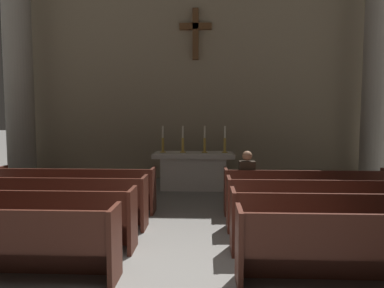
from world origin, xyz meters
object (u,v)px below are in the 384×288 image
column_left_third (18,56)px  altar (194,170)px  pew_right_row_3 (322,205)px  candlestick_inner_right (205,144)px  lone_worshipper (246,181)px  pew_right_row_2 (345,223)px  pew_right_row_4 (306,192)px  candlestick_outer_right (225,144)px  pew_left_row_3 (55,202)px  candlestick_inner_left (183,144)px  column_right_third (379,54)px  pew_left_row_2 (26,218)px  pew_left_row_4 (76,190)px  pew_right_row_1 (379,249)px  candlestick_outer_left (163,144)px

column_left_third → altar: size_ratio=3.47×
pew_right_row_3 → candlestick_inner_right: candlestick_inner_right is taller
altar → lone_worshipper: size_ratio=1.67×
pew_right_row_2 → pew_right_row_4: bearing=90.0°
pew_right_row_2 → candlestick_outer_right: bearing=109.0°
pew_right_row_2 → candlestick_inner_right: (-2.08, 4.44, 0.77)m
pew_right_row_3 → lone_worshipper: size_ratio=2.51×
pew_left_row_3 → candlestick_inner_right: bearing=51.9°
altar → candlestick_inner_left: 0.77m
pew_right_row_2 → candlestick_outer_right: (-1.53, 4.44, 0.77)m
pew_right_row_3 → column_right_third: size_ratio=0.43×
column_left_third → column_right_third: 10.21m
candlestick_inner_left → lone_worshipper: candlestick_inner_left is taller
pew_left_row_2 → pew_left_row_4: same height
candlestick_inner_left → candlestick_inner_right: bearing=0.0°
pew_right_row_1 → pew_right_row_4: (0.00, 3.04, 0.00)m
pew_right_row_2 → candlestick_outer_left: 5.54m
pew_right_row_1 → candlestick_inner_right: size_ratio=4.53×
column_left_third → candlestick_outer_right: bearing=-5.0°
column_left_third → pew_right_row_3: bearing=-27.8°
column_right_third → candlestick_inner_left: bearing=-174.5°
candlestick_inner_right → pew_left_row_3: bearing=-128.1°
altar → pew_left_row_2: bearing=-118.2°
column_right_third → candlestick_inner_right: (-4.81, -0.52, -2.48)m
pew_right_row_1 → pew_right_row_2: size_ratio=1.00×
candlestick_inner_left → column_left_third: bearing=173.8°
altar → candlestick_outer_left: candlestick_outer_left is taller
pew_left_row_4 → pew_right_row_1: (4.76, -3.04, 0.00)m
pew_left_row_4 → pew_right_row_4: (4.76, 0.00, 0.00)m
pew_left_row_3 → pew_right_row_1: (4.76, -2.03, 0.00)m
candlestick_inner_right → column_left_third: bearing=174.5°
pew_right_row_1 → candlestick_inner_left: (-2.68, 5.45, 0.77)m
candlestick_inner_right → candlestick_outer_left: bearing=180.0°
pew_left_row_3 → column_left_third: size_ratio=0.43×
pew_left_row_4 → pew_right_row_1: bearing=-32.5°
candlestick_inner_right → pew_right_row_3: bearing=-58.7°
candlestick_inner_left → pew_left_row_4: bearing=-130.8°
pew_right_row_1 → pew_right_row_4: size_ratio=1.00×
pew_right_row_2 → candlestick_inner_left: 5.24m
altar → lone_worshipper: (1.18, -2.38, 0.16)m
pew_right_row_3 → pew_right_row_4: same height
pew_right_row_1 → pew_right_row_4: 3.04m
altar → lone_worshipper: lone_worshipper is taller
pew_right_row_3 → pew_right_row_2: bearing=-90.0°
candlestick_inner_left → pew_right_row_2: bearing=-58.9°
pew_right_row_2 → altar: altar is taller
pew_right_row_3 → pew_right_row_1: bearing=-90.0°
column_right_third → pew_right_row_2: bearing=-118.8°
altar → column_left_third: bearing=174.2°
pew_right_row_3 → candlestick_outer_left: size_ratio=4.53×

